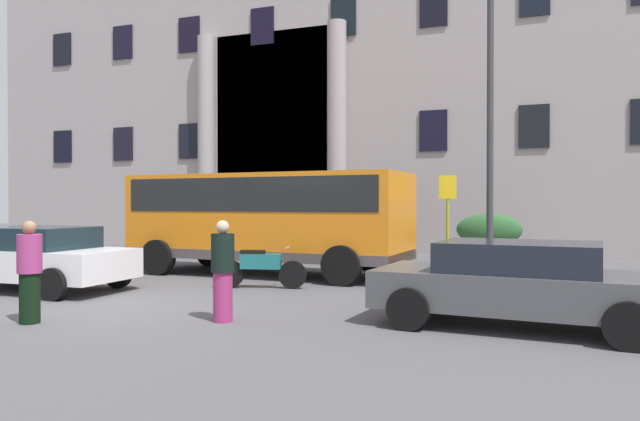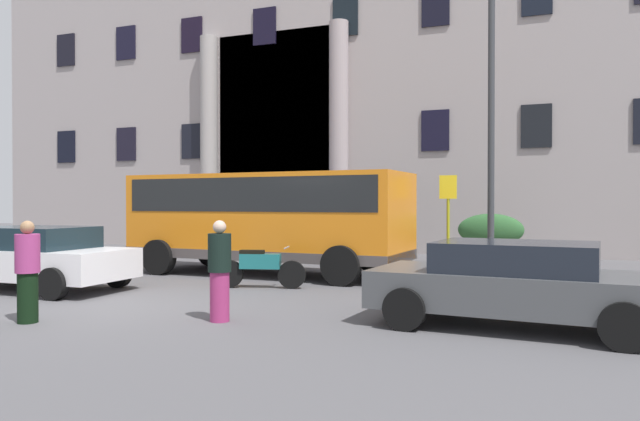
# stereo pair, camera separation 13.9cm
# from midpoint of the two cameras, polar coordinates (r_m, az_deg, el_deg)

# --- Properties ---
(ground_plane) EXTENTS (80.00, 64.00, 0.12)m
(ground_plane) POSITION_cam_midpoint_polar(r_m,az_deg,el_deg) (11.11, -19.74, -9.13)
(ground_plane) COLOR #525155
(office_building_facade) EXTENTS (33.65, 9.61, 20.00)m
(office_building_facade) POSITION_cam_midpoint_polar(r_m,az_deg,el_deg) (27.94, 5.73, 17.70)
(office_building_facade) COLOR #9E9493
(office_building_facade) RESTS_ON ground_plane
(orange_minibus) EXTENTS (7.28, 2.92, 2.56)m
(orange_minibus) POSITION_cam_midpoint_polar(r_m,az_deg,el_deg) (15.31, -4.75, -0.36)
(orange_minibus) COLOR orange
(orange_minibus) RESTS_ON ground_plane
(bus_stop_sign) EXTENTS (0.44, 0.08, 2.54)m
(bus_stop_sign) POSITION_cam_midpoint_polar(r_m,az_deg,el_deg) (15.62, 12.38, -0.24)
(bus_stop_sign) COLOR #9C9E1A
(bus_stop_sign) RESTS_ON ground_plane
(hedge_planter_far_east) EXTENTS (2.03, 0.76, 1.51)m
(hedge_planter_far_east) POSITION_cam_midpoint_polar(r_m,az_deg,el_deg) (18.77, 16.16, -2.67)
(hedge_planter_far_east) COLOR gray
(hedge_planter_far_east) RESTS_ON ground_plane
(hedge_planter_far_west) EXTENTS (1.70, 0.76, 1.38)m
(hedge_planter_far_west) POSITION_cam_midpoint_polar(r_m,az_deg,el_deg) (19.60, 6.84, -2.70)
(hedge_planter_far_west) COLOR gray
(hedge_planter_far_west) RESTS_ON ground_plane
(parked_compact_extra) EXTENTS (4.10, 2.09, 1.33)m
(parked_compact_extra) POSITION_cam_midpoint_polar(r_m,az_deg,el_deg) (13.93, -25.28, -4.03)
(parked_compact_extra) COLOR silver
(parked_compact_extra) RESTS_ON ground_plane
(parked_estate_mid) EXTENTS (4.27, 2.29, 1.26)m
(parked_estate_mid) POSITION_cam_midpoint_polar(r_m,az_deg,el_deg) (9.31, 18.60, -6.53)
(parked_estate_mid) COLOR #47494C
(parked_estate_mid) RESTS_ON ground_plane
(motorcycle_near_kerb) EXTENTS (1.93, 0.73, 0.89)m
(motorcycle_near_kerb) POSITION_cam_midpoint_polar(r_m,az_deg,el_deg) (12.94, -5.60, -5.39)
(motorcycle_near_kerb) COLOR black
(motorcycle_near_kerb) RESTS_ON ground_plane
(pedestrian_child_trailing) EXTENTS (0.36, 0.36, 1.56)m
(pedestrian_child_trailing) POSITION_cam_midpoint_polar(r_m,az_deg,el_deg) (10.16, -25.77, -5.29)
(pedestrian_child_trailing) COLOR black
(pedestrian_child_trailing) RESTS_ON ground_plane
(pedestrian_woman_with_bag) EXTENTS (0.36, 0.36, 1.56)m
(pedestrian_woman_with_bag) POSITION_cam_midpoint_polar(r_m,az_deg,el_deg) (9.38, -9.13, -5.72)
(pedestrian_woman_with_bag) COLOR #9B2C62
(pedestrian_woman_with_bag) RESTS_ON ground_plane
(lamppost_plaza_centre) EXTENTS (0.40, 0.40, 8.19)m
(lamppost_plaza_centre) POSITION_cam_midpoint_polar(r_m,az_deg,el_deg) (17.07, 16.26, 10.46)
(lamppost_plaza_centre) COLOR #34363A
(lamppost_plaza_centre) RESTS_ON ground_plane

